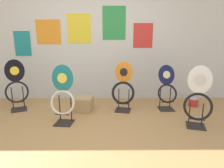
{
  "coord_description": "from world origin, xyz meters",
  "views": [
    {
      "loc": [
        0.29,
        -2.36,
        1.41
      ],
      "look_at": [
        0.32,
        1.08,
        0.55
      ],
      "focal_mm": 32.0,
      "sensor_mm": 36.0,
      "label": 1
    }
  ],
  "objects_px": {
    "toilet_seat_display_jazz_black": "(16,86)",
    "storage_box": "(83,104)",
    "toilet_seat_display_white_plain": "(198,99)",
    "toilet_seat_display_navy_moon": "(167,90)",
    "toilet_seat_display_orange_sun": "(123,89)",
    "toilet_seat_display_teal_sax": "(63,96)",
    "paint_can": "(193,102)"
  },
  "relations": [
    {
      "from": "toilet_seat_display_jazz_black",
      "to": "paint_can",
      "type": "height_order",
      "value": "toilet_seat_display_jazz_black"
    },
    {
      "from": "toilet_seat_display_white_plain",
      "to": "storage_box",
      "type": "relative_size",
      "value": 2.46
    },
    {
      "from": "toilet_seat_display_orange_sun",
      "to": "paint_can",
      "type": "relative_size",
      "value": 4.84
    },
    {
      "from": "toilet_seat_display_orange_sun",
      "to": "toilet_seat_display_white_plain",
      "type": "relative_size",
      "value": 0.97
    },
    {
      "from": "toilet_seat_display_orange_sun",
      "to": "paint_can",
      "type": "distance_m",
      "value": 1.49
    },
    {
      "from": "toilet_seat_display_orange_sun",
      "to": "toilet_seat_display_white_plain",
      "type": "xyz_separation_m",
      "value": [
        1.11,
        -0.68,
        0.02
      ]
    },
    {
      "from": "toilet_seat_display_jazz_black",
      "to": "toilet_seat_display_navy_moon",
      "type": "height_order",
      "value": "toilet_seat_display_jazz_black"
    },
    {
      "from": "toilet_seat_display_orange_sun",
      "to": "toilet_seat_display_jazz_black",
      "type": "bearing_deg",
      "value": 178.32
    },
    {
      "from": "toilet_seat_display_teal_sax",
      "to": "toilet_seat_display_orange_sun",
      "type": "xyz_separation_m",
      "value": [
        0.99,
        0.55,
        -0.04
      ]
    },
    {
      "from": "toilet_seat_display_navy_moon",
      "to": "storage_box",
      "type": "xyz_separation_m",
      "value": [
        -1.59,
        -0.06,
        -0.26
      ]
    },
    {
      "from": "toilet_seat_display_jazz_black",
      "to": "toilet_seat_display_white_plain",
      "type": "relative_size",
      "value": 1.01
    },
    {
      "from": "toilet_seat_display_orange_sun",
      "to": "storage_box",
      "type": "xyz_separation_m",
      "value": [
        -0.75,
        0.02,
        -0.3
      ]
    },
    {
      "from": "toilet_seat_display_jazz_black",
      "to": "storage_box",
      "type": "distance_m",
      "value": 1.29
    },
    {
      "from": "toilet_seat_display_teal_sax",
      "to": "toilet_seat_display_navy_moon",
      "type": "bearing_deg",
      "value": 18.96
    },
    {
      "from": "toilet_seat_display_navy_moon",
      "to": "paint_can",
      "type": "bearing_deg",
      "value": 14.91
    },
    {
      "from": "toilet_seat_display_navy_moon",
      "to": "toilet_seat_display_orange_sun",
      "type": "relative_size",
      "value": 0.91
    },
    {
      "from": "toilet_seat_display_white_plain",
      "to": "toilet_seat_display_navy_moon",
      "type": "bearing_deg",
      "value": 109.68
    },
    {
      "from": "toilet_seat_display_white_plain",
      "to": "paint_can",
      "type": "distance_m",
      "value": 1.04
    },
    {
      "from": "toilet_seat_display_jazz_black",
      "to": "paint_can",
      "type": "relative_size",
      "value": 5.02
    },
    {
      "from": "toilet_seat_display_navy_moon",
      "to": "toilet_seat_display_jazz_black",
      "type": "bearing_deg",
      "value": -179.62
    },
    {
      "from": "toilet_seat_display_teal_sax",
      "to": "paint_can",
      "type": "distance_m",
      "value": 2.58
    },
    {
      "from": "paint_can",
      "to": "storage_box",
      "type": "height_order",
      "value": "storage_box"
    },
    {
      "from": "toilet_seat_display_jazz_black",
      "to": "toilet_seat_display_orange_sun",
      "type": "bearing_deg",
      "value": -1.68
    },
    {
      "from": "toilet_seat_display_navy_moon",
      "to": "toilet_seat_display_orange_sun",
      "type": "bearing_deg",
      "value": -174.73
    },
    {
      "from": "storage_box",
      "to": "paint_can",
      "type": "bearing_deg",
      "value": 5.72
    },
    {
      "from": "toilet_seat_display_jazz_black",
      "to": "storage_box",
      "type": "relative_size",
      "value": 2.48
    },
    {
      "from": "toilet_seat_display_teal_sax",
      "to": "toilet_seat_display_navy_moon",
      "type": "height_order",
      "value": "toilet_seat_display_teal_sax"
    },
    {
      "from": "toilet_seat_display_teal_sax",
      "to": "storage_box",
      "type": "bearing_deg",
      "value": 67.16
    },
    {
      "from": "toilet_seat_display_jazz_black",
      "to": "toilet_seat_display_white_plain",
      "type": "distance_m",
      "value": 3.19
    },
    {
      "from": "toilet_seat_display_jazz_black",
      "to": "toilet_seat_display_navy_moon",
      "type": "relative_size",
      "value": 1.14
    },
    {
      "from": "toilet_seat_display_orange_sun",
      "to": "toilet_seat_display_navy_moon",
      "type": "bearing_deg",
      "value": 5.27
    },
    {
      "from": "toilet_seat_display_jazz_black",
      "to": "toilet_seat_display_navy_moon",
      "type": "distance_m",
      "value": 2.83
    }
  ]
}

